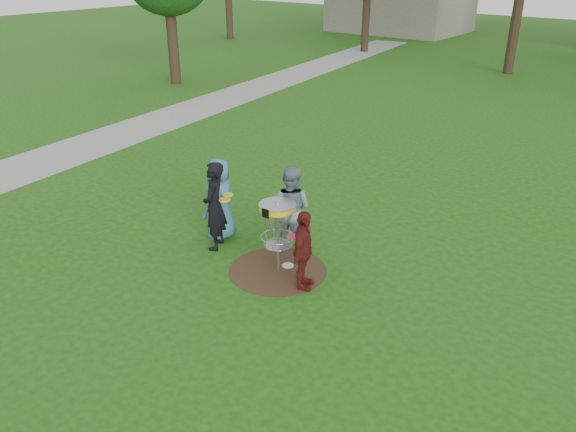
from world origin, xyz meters
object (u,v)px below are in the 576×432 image
Objects in this scene: player_maroon at (303,251)px; disc_golf_basket at (278,221)px; player_black at (214,206)px; player_grey at (290,209)px; player_blue at (220,199)px.

player_maroon is 1.05× the size of disc_golf_basket.
player_black is at bearing 64.98° from player_maroon.
player_grey is (1.20, 0.84, -0.02)m from player_black.
player_grey reaches higher than player_blue.
player_grey is 1.20× the size of player_maroon.
player_black is 2.25m from player_maroon.
player_black is 1.03× the size of player_grey.
player_black reaches higher than player_blue.
player_maroon is at bearing 58.25° from player_black.
player_black reaches higher than player_grey.
player_maroon is (2.47, -0.52, -0.12)m from player_blue.
player_black is 1.55m from disc_golf_basket.
disc_golf_basket is (1.77, -0.35, 0.18)m from player_blue.
disc_golf_basket is (-0.70, 0.17, 0.30)m from player_maroon.
player_maroon is (2.24, -0.14, -0.17)m from player_black.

